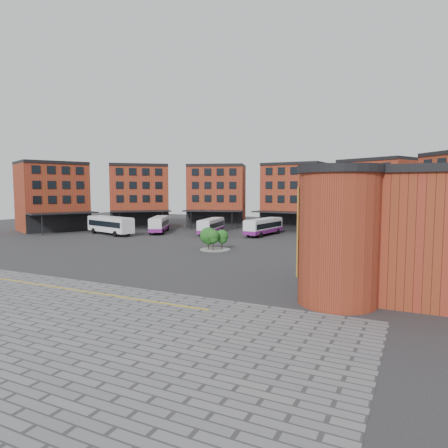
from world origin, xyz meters
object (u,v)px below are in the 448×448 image
at_px(bus_b, 159,224).
at_px(bus_f, 366,237).
at_px(tree_island, 213,237).
at_px(bus_a, 110,224).
at_px(bus_d, 264,226).
at_px(blue_car, 324,290).
at_px(bus_c, 211,226).
at_px(bus_e, 347,233).

bearing_deg(bus_b, bus_f, -31.86).
height_order(tree_island, bus_a, bus_a).
relative_size(bus_a, bus_f, 1.40).
bearing_deg(tree_island, bus_d, 89.97).
height_order(bus_b, blue_car, bus_b).
xyz_separation_m(tree_island, bus_d, (0.01, 20.74, -0.13)).
height_order(bus_b, bus_f, bus_b).
distance_m(tree_island, bus_a, 28.56).
xyz_separation_m(bus_f, blue_car, (0.44, -31.09, -0.85)).
bearing_deg(blue_car, bus_f, 37.24).
distance_m(bus_b, bus_c, 11.13).
height_order(bus_f, blue_car, bus_f).
relative_size(bus_b, bus_f, 1.25).
xyz_separation_m(bus_d, bus_e, (16.18, -5.01, -0.05)).
bearing_deg(bus_e, tree_island, -122.64).
relative_size(bus_b, blue_car, 2.69).
distance_m(bus_f, blue_car, 31.10).
xyz_separation_m(bus_b, blue_car, (40.74, -34.73, -1.04)).
bearing_deg(blue_car, bus_a, 96.23).
distance_m(tree_island, bus_e, 22.57).
relative_size(bus_e, bus_f, 1.26).
bearing_deg(bus_b, bus_a, -157.38).
xyz_separation_m(bus_d, bus_f, (19.44, -8.23, -0.20)).
xyz_separation_m(bus_c, blue_car, (29.76, -36.61, -0.95)).
height_order(tree_island, bus_b, tree_island).
bearing_deg(bus_b, bus_e, -27.35).
bearing_deg(bus_c, tree_island, -72.68).
relative_size(bus_b, bus_c, 1.02).
xyz_separation_m(bus_e, blue_car, (3.70, -34.31, -1.00)).
distance_m(tree_island, bus_f, 23.12).
bearing_deg(tree_island, bus_e, 44.16).
relative_size(tree_island, bus_e, 0.39).
height_order(tree_island, blue_car, tree_island).
distance_m(bus_a, blue_car, 54.46).
bearing_deg(tree_island, blue_car, -43.05).
bearing_deg(tree_island, bus_b, 142.24).
bearing_deg(blue_car, bus_c, 75.54).
height_order(bus_a, blue_car, bus_a).
relative_size(bus_b, bus_e, 0.99).
distance_m(bus_a, bus_d, 29.69).
bearing_deg(blue_car, bus_d, 63.25).
relative_size(tree_island, bus_b, 0.39).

